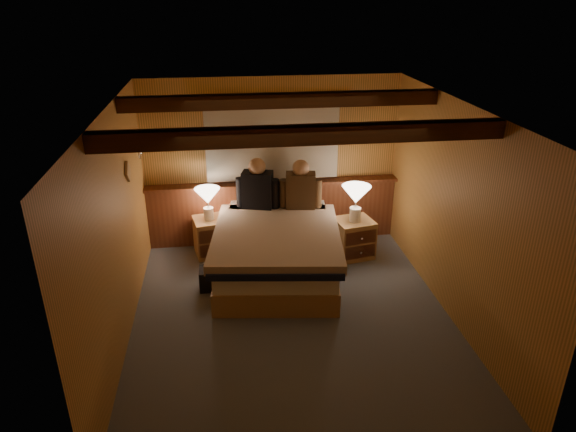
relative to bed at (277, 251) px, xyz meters
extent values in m
plane|color=#484D55|center=(0.07, -0.98, -0.36)|extent=(4.20, 4.20, 0.00)
plane|color=#C28C49|center=(0.07, -0.98, 2.04)|extent=(4.20, 4.20, 0.00)
plane|color=#DA984E|center=(0.07, 1.12, 0.84)|extent=(3.60, 0.00, 3.60)
plane|color=#DA984E|center=(-1.73, -0.98, 0.84)|extent=(0.00, 4.20, 4.20)
plane|color=#DA984E|center=(1.87, -0.98, 0.84)|extent=(0.00, 4.20, 4.20)
plane|color=#DA984E|center=(0.07, -3.08, 0.84)|extent=(3.60, 0.00, 3.60)
cube|color=brown|center=(0.07, 1.06, 0.09)|extent=(3.60, 0.12, 0.90)
cube|color=brown|center=(0.07, 1.00, 0.56)|extent=(3.60, 0.22, 0.04)
cylinder|color=#432110|center=(0.07, 1.04, 1.69)|extent=(2.10, 0.05, 0.05)
sphere|color=#432110|center=(-0.98, 1.04, 1.69)|extent=(0.08, 0.08, 0.08)
sphere|color=#432110|center=(1.12, 1.04, 1.69)|extent=(0.08, 0.08, 0.08)
cube|color=beige|center=(0.07, 1.05, 1.14)|extent=(1.85, 0.08, 1.05)
cube|color=#432110|center=(0.07, -1.58, 1.95)|extent=(3.60, 0.15, 0.16)
cube|color=#432110|center=(0.07, -0.08, 1.95)|extent=(3.60, 0.15, 0.16)
cylinder|color=white|center=(-1.67, 0.62, 1.39)|extent=(0.03, 0.55, 0.03)
torus|color=white|center=(-1.64, 0.47, 1.27)|extent=(0.01, 0.21, 0.21)
torus|color=white|center=(-1.64, 0.70, 1.27)|extent=(0.01, 0.21, 0.21)
cube|color=tan|center=(1.42, 1.10, 1.19)|extent=(0.30, 0.03, 0.25)
cube|color=beige|center=(1.42, 1.08, 1.19)|extent=(0.24, 0.01, 0.19)
cube|color=#B3844C|center=(0.00, 0.02, -0.21)|extent=(1.71, 2.13, 0.29)
cube|color=white|center=(0.00, 0.02, 0.06)|extent=(1.66, 2.09, 0.24)
cube|color=black|center=(-0.03, -0.23, 0.20)|extent=(1.72, 1.75, 0.08)
cube|color=pink|center=(-0.01, -0.10, 0.27)|extent=(1.78, 1.95, 0.12)
cube|color=white|center=(-0.27, 0.82, 0.25)|extent=(0.63, 0.40, 0.16)
cube|color=white|center=(0.47, 0.73, 0.25)|extent=(0.63, 0.40, 0.16)
cube|color=#B3844C|center=(-0.83, 0.74, -0.09)|extent=(0.56, 0.52, 0.54)
cube|color=brown|center=(-0.79, 0.54, 0.02)|extent=(0.43, 0.10, 0.19)
cube|color=brown|center=(-0.79, 0.54, -0.20)|extent=(0.43, 0.10, 0.19)
cylinder|color=white|center=(-0.79, 0.54, 0.02)|extent=(0.04, 0.04, 0.03)
cylinder|color=white|center=(-0.79, 0.54, -0.20)|extent=(0.04, 0.04, 0.03)
cube|color=#B3844C|center=(1.12, 0.41, -0.08)|extent=(0.57, 0.53, 0.54)
cube|color=brown|center=(1.17, 0.20, 0.02)|extent=(0.44, 0.10, 0.19)
cube|color=brown|center=(1.17, 0.20, -0.19)|extent=(0.44, 0.10, 0.19)
cylinder|color=white|center=(1.17, 0.20, 0.02)|extent=(0.04, 0.04, 0.03)
cylinder|color=white|center=(1.17, 0.20, -0.19)|extent=(0.04, 0.04, 0.03)
cylinder|color=silver|center=(-0.86, 0.73, 0.27)|extent=(0.14, 0.14, 0.17)
cylinder|color=white|center=(-0.86, 0.73, 0.38)|extent=(0.02, 0.02, 0.10)
cone|color=beige|center=(-0.86, 0.73, 0.53)|extent=(0.35, 0.35, 0.21)
cylinder|color=silver|center=(1.12, 0.39, 0.29)|extent=(0.15, 0.15, 0.20)
cylinder|color=white|center=(1.12, 0.39, 0.42)|extent=(0.03, 0.03, 0.11)
cone|color=beige|center=(1.12, 0.39, 0.58)|extent=(0.39, 0.39, 0.24)
cube|color=black|center=(-0.18, 0.73, 0.57)|extent=(0.46, 0.33, 0.54)
cylinder|color=black|center=(-0.41, 0.79, 0.53)|extent=(0.13, 0.13, 0.43)
cylinder|color=black|center=(0.05, 0.67, 0.53)|extent=(0.13, 0.13, 0.43)
sphere|color=#DBA983|center=(-0.18, 0.73, 0.91)|extent=(0.24, 0.24, 0.24)
cube|color=#4C351E|center=(0.41, 0.65, 0.56)|extent=(0.43, 0.28, 0.52)
cylinder|color=#4C351E|center=(0.18, 0.68, 0.52)|extent=(0.13, 0.13, 0.42)
cylinder|color=#4C351E|center=(0.63, 0.62, 0.52)|extent=(0.13, 0.13, 0.42)
sphere|color=#DBA983|center=(0.41, 0.65, 0.89)|extent=(0.23, 0.23, 0.23)
cube|color=black|center=(-0.77, -0.19, -0.22)|extent=(0.45, 0.27, 0.27)
cylinder|color=black|center=(-0.77, -0.19, -0.07)|extent=(0.07, 0.27, 0.07)
camera|label=1|loc=(-0.63, -5.83, 3.10)|focal=32.00mm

